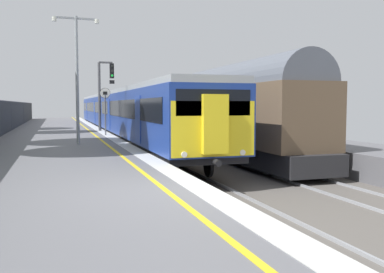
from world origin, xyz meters
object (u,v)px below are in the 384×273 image
object	(u,v)px
signal_gantry	(104,88)
speed_limit_sign	(105,105)
platform_lamp_mid	(77,69)
commuter_train_at_platform	(119,111)
freight_train_adjacent_track	(148,107)

from	to	relation	value
signal_gantry	speed_limit_sign	world-z (taller)	signal_gantry
platform_lamp_mid	commuter_train_at_platform	bearing A→B (deg)	73.95
freight_train_adjacent_track	speed_limit_sign	distance (m)	17.04
freight_train_adjacent_track	signal_gantry	world-z (taller)	signal_gantry
signal_gantry	platform_lamp_mid	xyz separation A→B (m)	(-2.18, -9.73, 0.40)
signal_gantry	platform_lamp_mid	bearing A→B (deg)	-102.61
signal_gantry	speed_limit_sign	xyz separation A→B (m)	(-0.38, -4.39, -1.19)
speed_limit_sign	platform_lamp_mid	xyz separation A→B (m)	(-1.79, -5.34, 1.59)
freight_train_adjacent_track	signal_gantry	xyz separation A→B (m)	(-5.47, -11.62, 1.36)
freight_train_adjacent_track	platform_lamp_mid	size ratio (longest dim) A/B	10.14
commuter_train_at_platform	platform_lamp_mid	size ratio (longest dim) A/B	7.24
speed_limit_sign	platform_lamp_mid	bearing A→B (deg)	-108.55
speed_limit_sign	platform_lamp_mid	world-z (taller)	platform_lamp_mid
signal_gantry	platform_lamp_mid	distance (m)	9.97
platform_lamp_mid	speed_limit_sign	bearing A→B (deg)	71.45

